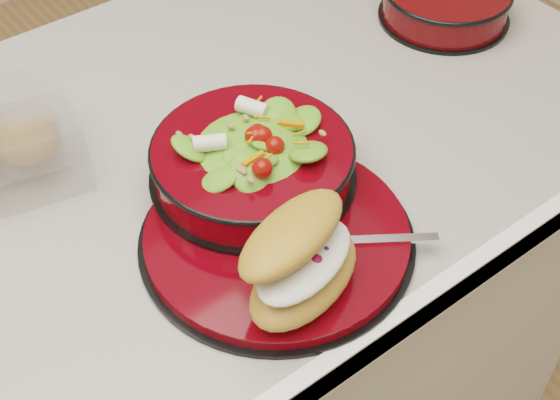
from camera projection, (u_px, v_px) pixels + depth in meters
island_counter at (219, 336)px, 1.33m from camera, size 1.24×0.74×0.90m
dinner_plate at (278, 236)px, 0.88m from camera, size 0.32×0.32×0.02m
salad_bowl at (252, 154)px, 0.91m from camera, size 0.25×0.25×0.10m
croissant at (301, 259)px, 0.79m from camera, size 0.17×0.14×0.09m
fork at (364, 240)px, 0.86m from camera, size 0.14×0.10×0.00m
extra_bowl at (446, 1)px, 1.19m from camera, size 0.20×0.20×0.05m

